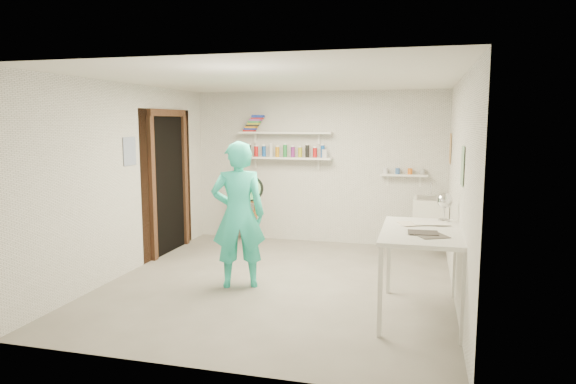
% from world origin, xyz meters
% --- Properties ---
extents(floor, '(4.00, 4.50, 0.02)m').
position_xyz_m(floor, '(0.00, 0.00, -0.01)').
color(floor, slate).
rests_on(floor, ground).
extents(ceiling, '(4.00, 4.50, 0.02)m').
position_xyz_m(ceiling, '(0.00, 0.00, 2.41)').
color(ceiling, silver).
rests_on(ceiling, wall_back).
extents(wall_back, '(4.00, 0.02, 2.40)m').
position_xyz_m(wall_back, '(0.00, 2.26, 1.20)').
color(wall_back, silver).
rests_on(wall_back, ground).
extents(wall_front, '(4.00, 0.02, 2.40)m').
position_xyz_m(wall_front, '(0.00, -2.26, 1.20)').
color(wall_front, silver).
rests_on(wall_front, ground).
extents(wall_left, '(0.02, 4.50, 2.40)m').
position_xyz_m(wall_left, '(-2.01, 0.00, 1.20)').
color(wall_left, silver).
rests_on(wall_left, ground).
extents(wall_right, '(0.02, 4.50, 2.40)m').
position_xyz_m(wall_right, '(2.01, 0.00, 1.20)').
color(wall_right, silver).
rests_on(wall_right, ground).
extents(doorway_recess, '(0.02, 0.90, 2.00)m').
position_xyz_m(doorway_recess, '(-1.99, 1.05, 1.00)').
color(doorway_recess, black).
rests_on(doorway_recess, wall_left).
extents(corridor_box, '(1.40, 1.50, 2.10)m').
position_xyz_m(corridor_box, '(-2.70, 1.05, 1.05)').
color(corridor_box, brown).
rests_on(corridor_box, ground).
extents(door_lintel, '(0.06, 1.05, 0.10)m').
position_xyz_m(door_lintel, '(-1.97, 1.05, 2.05)').
color(door_lintel, brown).
rests_on(door_lintel, wall_left).
extents(door_jamb_near, '(0.06, 0.10, 2.00)m').
position_xyz_m(door_jamb_near, '(-1.97, 0.55, 1.00)').
color(door_jamb_near, brown).
rests_on(door_jamb_near, ground).
extents(door_jamb_far, '(0.06, 0.10, 2.00)m').
position_xyz_m(door_jamb_far, '(-1.97, 1.55, 1.00)').
color(door_jamb_far, brown).
rests_on(door_jamb_far, ground).
extents(shelf_lower, '(1.50, 0.22, 0.03)m').
position_xyz_m(shelf_lower, '(-0.50, 2.13, 1.35)').
color(shelf_lower, white).
rests_on(shelf_lower, wall_back).
extents(shelf_upper, '(1.50, 0.22, 0.03)m').
position_xyz_m(shelf_upper, '(-0.50, 2.13, 1.75)').
color(shelf_upper, white).
rests_on(shelf_upper, wall_back).
extents(ledge_shelf, '(0.70, 0.14, 0.03)m').
position_xyz_m(ledge_shelf, '(1.35, 2.17, 1.12)').
color(ledge_shelf, white).
rests_on(ledge_shelf, wall_back).
extents(poster_left, '(0.01, 0.28, 0.36)m').
position_xyz_m(poster_left, '(-1.99, 0.05, 1.55)').
color(poster_left, '#334C7F').
rests_on(poster_left, wall_left).
extents(poster_right_a, '(0.01, 0.34, 0.42)m').
position_xyz_m(poster_right_a, '(1.99, 1.80, 1.55)').
color(poster_right_a, '#995933').
rests_on(poster_right_a, wall_right).
extents(poster_right_b, '(0.01, 0.30, 0.38)m').
position_xyz_m(poster_right_b, '(1.99, -0.55, 1.50)').
color(poster_right_b, '#3F724C').
rests_on(poster_right_b, wall_right).
extents(belfast_sink, '(0.48, 0.60, 0.30)m').
position_xyz_m(belfast_sink, '(1.75, 1.70, 0.70)').
color(belfast_sink, white).
rests_on(belfast_sink, wall_right).
extents(man, '(0.73, 0.61, 1.70)m').
position_xyz_m(man, '(-0.43, -0.23, 0.85)').
color(man, '#29CDB0').
rests_on(man, ground).
extents(wall_clock, '(0.30, 0.15, 0.31)m').
position_xyz_m(wall_clock, '(-0.35, -0.03, 1.14)').
color(wall_clock, '#F8F5A9').
rests_on(wall_clock, man).
extents(wooden_chair, '(0.54, 0.53, 0.92)m').
position_xyz_m(wooden_chair, '(-1.13, 1.90, 0.46)').
color(wooden_chair, brown).
rests_on(wooden_chair, ground).
extents(work_table, '(0.79, 1.31, 0.87)m').
position_xyz_m(work_table, '(1.64, -0.67, 0.44)').
color(work_table, silver).
rests_on(work_table, ground).
extents(desk_lamp, '(0.16, 0.16, 0.16)m').
position_xyz_m(desk_lamp, '(1.86, -0.14, 1.09)').
color(desk_lamp, silver).
rests_on(desk_lamp, work_table).
extents(spray_cans, '(1.34, 0.06, 0.17)m').
position_xyz_m(spray_cans, '(-0.50, 2.13, 1.45)').
color(spray_cans, black).
rests_on(spray_cans, shelf_lower).
extents(book_stack, '(0.34, 0.14, 0.25)m').
position_xyz_m(book_stack, '(-1.02, 2.13, 1.89)').
color(book_stack, red).
rests_on(book_stack, shelf_upper).
extents(ledge_pots, '(0.48, 0.07, 0.09)m').
position_xyz_m(ledge_pots, '(1.35, 2.17, 1.18)').
color(ledge_pots, silver).
rests_on(ledge_pots, ledge_shelf).
extents(papers, '(0.30, 0.22, 0.02)m').
position_xyz_m(papers, '(1.64, -0.67, 0.88)').
color(papers, silver).
rests_on(papers, work_table).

